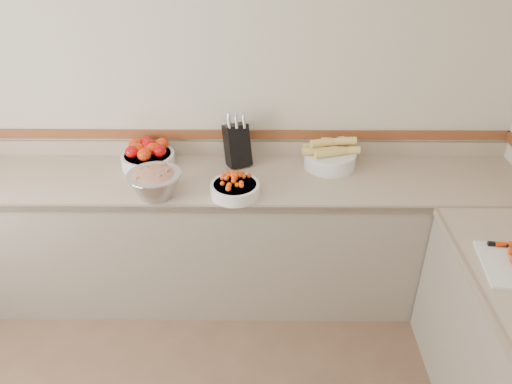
{
  "coord_description": "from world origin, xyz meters",
  "views": [
    {
      "loc": [
        0.37,
        -0.99,
        2.44
      ],
      "look_at": [
        0.35,
        1.35,
        1.0
      ],
      "focal_mm": 35.0,
      "sensor_mm": 36.0,
      "label": 1
    }
  ],
  "objects_px": {
    "cherry_tomato_bowl": "(235,187)",
    "rhubarb_bowl": "(155,182)",
    "corn_bowl": "(330,156)",
    "knife_block": "(237,144)",
    "tomato_bowl": "(148,155)"
  },
  "relations": [
    {
      "from": "knife_block",
      "to": "tomato_bowl",
      "type": "xyz_separation_m",
      "value": [
        -0.57,
        -0.04,
        -0.07
      ]
    },
    {
      "from": "corn_bowl",
      "to": "rhubarb_bowl",
      "type": "height_order",
      "value": "corn_bowl"
    },
    {
      "from": "knife_block",
      "to": "corn_bowl",
      "type": "distance_m",
      "value": 0.6
    },
    {
      "from": "knife_block",
      "to": "tomato_bowl",
      "type": "relative_size",
      "value": 1.03
    },
    {
      "from": "rhubarb_bowl",
      "to": "corn_bowl",
      "type": "bearing_deg",
      "value": 19.33
    },
    {
      "from": "knife_block",
      "to": "rhubarb_bowl",
      "type": "bearing_deg",
      "value": -139.3
    },
    {
      "from": "knife_block",
      "to": "corn_bowl",
      "type": "bearing_deg",
      "value": -2.44
    },
    {
      "from": "cherry_tomato_bowl",
      "to": "rhubarb_bowl",
      "type": "height_order",
      "value": "rhubarb_bowl"
    },
    {
      "from": "cherry_tomato_bowl",
      "to": "rhubarb_bowl",
      "type": "xyz_separation_m",
      "value": [
        -0.46,
        -0.01,
        0.04
      ]
    },
    {
      "from": "corn_bowl",
      "to": "cherry_tomato_bowl",
      "type": "bearing_deg",
      "value": -148.71
    },
    {
      "from": "corn_bowl",
      "to": "rhubarb_bowl",
      "type": "xyz_separation_m",
      "value": [
        -1.05,
        -0.37,
        0.02
      ]
    },
    {
      "from": "tomato_bowl",
      "to": "rhubarb_bowl",
      "type": "distance_m",
      "value": 0.37
    },
    {
      "from": "cherry_tomato_bowl",
      "to": "rhubarb_bowl",
      "type": "distance_m",
      "value": 0.46
    },
    {
      "from": "cherry_tomato_bowl",
      "to": "corn_bowl",
      "type": "relative_size",
      "value": 0.79
    },
    {
      "from": "cherry_tomato_bowl",
      "to": "rhubarb_bowl",
      "type": "bearing_deg",
      "value": -178.88
    }
  ]
}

